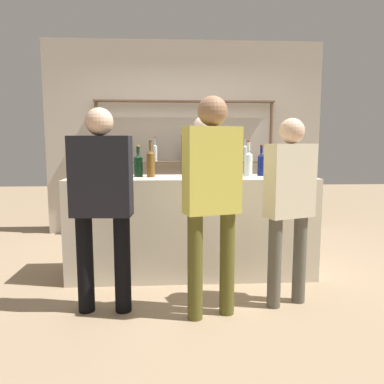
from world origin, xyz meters
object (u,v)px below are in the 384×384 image
at_px(customer_center, 212,189).
at_px(counter_bottle_4, 248,163).
at_px(counter_bottle_1, 138,164).
at_px(ice_bucket, 97,167).
at_px(customer_left, 102,196).
at_px(server_behind_counter, 202,174).
at_px(counter_bottle_5, 122,165).
at_px(counter_bottle_0, 234,162).
at_px(counter_bottle_3, 261,164).
at_px(counter_bottle_2, 151,163).
at_px(customer_right, 289,197).
at_px(wine_glass, 188,164).

bearing_deg(customer_center, counter_bottle_4, -41.81).
height_order(counter_bottle_1, customer_center, customer_center).
distance_m(ice_bucket, customer_left, 0.90).
height_order(counter_bottle_1, server_behind_counter, server_behind_counter).
relative_size(counter_bottle_5, ice_bucket, 1.70).
bearing_deg(counter_bottle_0, counter_bottle_4, -39.69).
xyz_separation_m(counter_bottle_0, counter_bottle_3, (0.27, -0.06, -0.01)).
relative_size(counter_bottle_3, counter_bottle_5, 0.91).
bearing_deg(customer_center, ice_bucket, 29.87).
distance_m(counter_bottle_1, ice_bucket, 0.41).
bearing_deg(customer_center, counter_bottle_1, 15.38).
xyz_separation_m(counter_bottle_0, server_behind_counter, (-0.28, 0.68, -0.18)).
bearing_deg(server_behind_counter, customer_center, -18.81).
height_order(counter_bottle_2, customer_center, customer_center).
distance_m(counter_bottle_1, customer_right, 1.56).
relative_size(counter_bottle_1, counter_bottle_4, 0.88).
relative_size(counter_bottle_5, customer_center, 0.21).
height_order(counter_bottle_0, counter_bottle_3, counter_bottle_0).
height_order(ice_bucket, customer_center, customer_center).
bearing_deg(ice_bucket, counter_bottle_4, 0.09).
distance_m(counter_bottle_3, wine_glass, 0.76).
relative_size(ice_bucket, customer_left, 0.13).
bearing_deg(counter_bottle_4, customer_left, -146.81).
relative_size(counter_bottle_2, counter_bottle_5, 1.04).
distance_m(counter_bottle_3, ice_bucket, 1.66).
bearing_deg(server_behind_counter, counter_bottle_2, -51.94).
height_order(counter_bottle_0, counter_bottle_1, counter_bottle_0).
bearing_deg(counter_bottle_2, customer_right, -34.40).
height_order(counter_bottle_2, counter_bottle_4, counter_bottle_2).
bearing_deg(customer_right, counter_bottle_0, -2.29).
xyz_separation_m(counter_bottle_1, ice_bucket, (-0.40, -0.03, -0.02)).
relative_size(counter_bottle_5, customer_right, 0.23).
distance_m(wine_glass, customer_center, 1.05).
bearing_deg(ice_bucket, counter_bottle_2, -3.19).
relative_size(counter_bottle_4, customer_right, 0.23).
distance_m(counter_bottle_5, wine_glass, 0.68).
distance_m(counter_bottle_4, wine_glass, 0.61).
bearing_deg(counter_bottle_4, counter_bottle_3, 16.32).
bearing_deg(customer_center, counter_bottle_0, -34.06).
xyz_separation_m(customer_right, server_behind_counter, (-0.57, 1.61, 0.06)).
bearing_deg(customer_center, wine_glass, -8.90).
bearing_deg(counter_bottle_4, counter_bottle_2, -178.14).
bearing_deg(counter_bottle_4, server_behind_counter, 117.19).
bearing_deg(counter_bottle_5, customer_left, -96.50).
height_order(ice_bucket, customer_right, customer_right).
bearing_deg(customer_right, wine_glass, 22.56).
relative_size(counter_bottle_5, server_behind_counter, 0.21).
bearing_deg(customer_center, counter_bottle_2, 11.30).
relative_size(counter_bottle_0, server_behind_counter, 0.21).
xyz_separation_m(wine_glass, customer_right, (0.78, -0.86, -0.22)).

